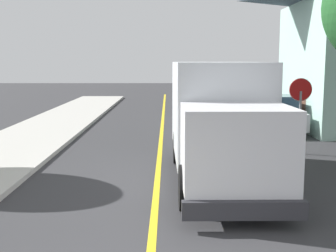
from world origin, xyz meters
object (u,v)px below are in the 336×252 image
object	(u,v)px
parked_car_near	(218,118)
parked_van_across	(275,114)
stop_sign	(301,101)
box_truck	(220,116)
parked_car_mid	(203,105)

from	to	relation	value
parked_car_near	parked_van_across	size ratio (longest dim) A/B	0.99
parked_van_across	parked_car_near	bearing A→B (deg)	-155.61
stop_sign	box_truck	bearing A→B (deg)	-133.27
parked_car_mid	stop_sign	world-z (taller)	stop_sign
stop_sign	parked_van_across	bearing A→B (deg)	86.19
parked_van_across	parked_car_mid	bearing A→B (deg)	123.71
parked_car_mid	stop_sign	xyz separation A→B (m)	(2.67, -9.51, 1.06)
parked_car_mid	stop_sign	distance (m)	9.94
parked_car_near	stop_sign	world-z (taller)	stop_sign
box_truck	stop_sign	bearing A→B (deg)	46.73
parked_car_near	parked_car_mid	world-z (taller)	same
parked_car_near	box_truck	bearing A→B (deg)	-95.72
parked_van_across	box_truck	bearing A→B (deg)	-112.70
box_truck	parked_car_near	distance (m)	7.22
box_truck	parked_van_across	xyz separation A→B (m)	(3.51, 8.39, -0.97)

